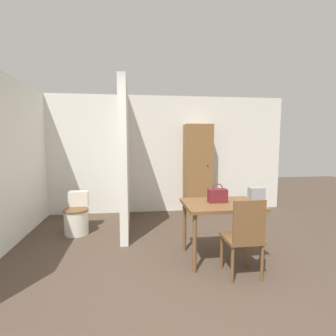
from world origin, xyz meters
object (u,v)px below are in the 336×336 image
(dining_table, at_px, (221,210))
(handbag, at_px, (218,195))
(wooden_cabinet, at_px, (198,169))
(space_heater, at_px, (256,201))
(wooden_chair, at_px, (244,235))
(toilet, at_px, (77,217))

(dining_table, relative_size, handbag, 3.87)
(wooden_cabinet, height_order, space_heater, wooden_cabinet)
(wooden_chair, relative_size, wooden_cabinet, 0.49)
(dining_table, distance_m, space_heater, 2.45)
(handbag, height_order, wooden_cabinet, wooden_cabinet)
(wooden_chair, height_order, handbag, handbag)
(toilet, distance_m, handbag, 2.44)
(wooden_chair, xyz_separation_m, toilet, (-2.18, 1.75, -0.22))
(handbag, xyz_separation_m, space_heater, (1.48, 1.89, -0.56))
(wooden_chair, height_order, wooden_cabinet, wooden_cabinet)
(wooden_chair, distance_m, wooden_cabinet, 2.75)
(space_heater, bearing_deg, handbag, -128.10)
(wooden_chair, bearing_deg, dining_table, 101.09)
(space_heater, bearing_deg, dining_table, -126.76)
(dining_table, height_order, wooden_cabinet, wooden_cabinet)
(wooden_chair, relative_size, space_heater, 1.62)
(toilet, relative_size, handbag, 2.70)
(toilet, xyz_separation_m, space_heater, (3.53, 0.68, 0.01))
(handbag, distance_m, space_heater, 2.47)
(wooden_cabinet, bearing_deg, space_heater, -12.69)
(toilet, bearing_deg, handbag, -30.63)
(dining_table, distance_m, wooden_cabinet, 2.24)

